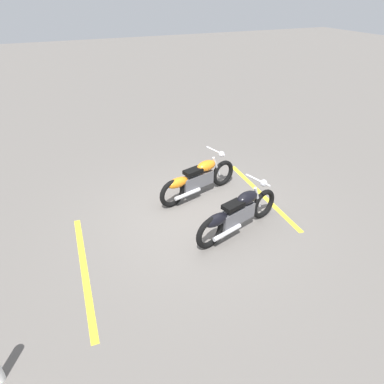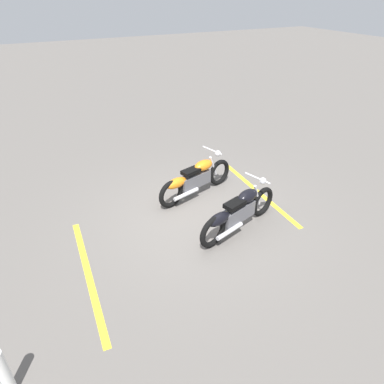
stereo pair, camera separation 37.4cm
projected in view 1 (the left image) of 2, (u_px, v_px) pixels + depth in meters
The scene contains 5 objects.
ground_plane at pixel (198, 216), 7.61m from camera, with size 60.00×60.00×0.00m, color #66605B.
motorcycle_bright_foreground at pixel (197, 179), 8.10m from camera, with size 2.18×0.83×1.04m.
motorcycle_dark_foreground at pixel (237, 213), 6.88m from camera, with size 2.17×0.85×1.04m.
parking_stripe_near at pixel (262, 195), 8.38m from camera, with size 3.20×0.12×0.01m, color yellow.
parking_stripe_mid at pixel (84, 270), 6.17m from camera, with size 3.20×0.12×0.01m, color yellow.
Camera 1 is at (2.59, 5.68, 4.38)m, focal length 32.27 mm.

